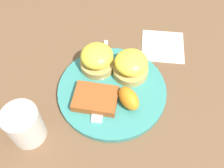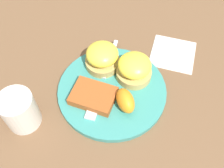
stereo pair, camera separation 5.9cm
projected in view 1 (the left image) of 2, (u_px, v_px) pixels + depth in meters
The scene contains 9 objects.
ground_plane at pixel (112, 92), 0.62m from camera, with size 1.10×1.10×0.00m, color brown.
plate at pixel (112, 90), 0.61m from camera, with size 0.25×0.25×0.01m, color teal.
sandwich_benedict_left at pixel (131, 65), 0.61m from camera, with size 0.08×0.08×0.06m.
sandwich_benedict_right at pixel (97, 59), 0.62m from camera, with size 0.08×0.08×0.06m.
hashbrown_patty at pixel (96, 99), 0.58m from camera, with size 0.10×0.07×0.02m, color #9E4D21.
orange_wedge at pixel (129, 98), 0.56m from camera, with size 0.06×0.04×0.04m, color orange.
fork at pixel (101, 83), 0.61m from camera, with size 0.03×0.24×0.00m.
cup at pixel (24, 125), 0.52m from camera, with size 0.10×0.07×0.09m.
napkin at pixel (163, 46), 0.70m from camera, with size 0.11×0.11×0.00m, color white.
Camera 1 is at (-0.03, 0.33, 0.52)m, focal length 42.00 mm.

